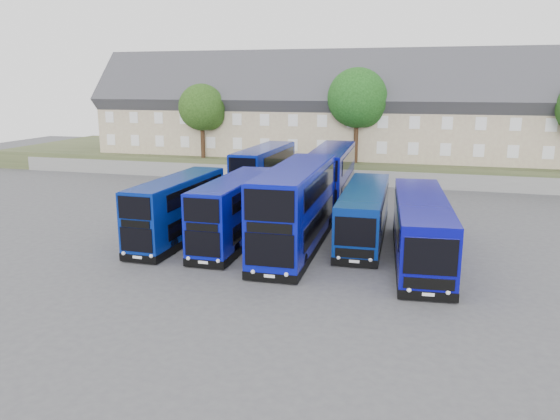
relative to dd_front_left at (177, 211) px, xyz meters
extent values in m
plane|color=#47474C|center=(6.00, -2.01, -1.92)|extent=(120.00, 120.00, 0.00)
cube|color=slate|center=(6.00, 21.99, -1.17)|extent=(70.00, 0.40, 1.50)
cube|color=#404C2B|center=(6.00, 31.99, -0.92)|extent=(80.00, 20.00, 2.00)
cube|color=tan|center=(-18.00, 27.99, 3.08)|extent=(6.00, 8.00, 6.00)
cube|color=#333237|center=(-18.00, 27.99, 6.08)|extent=(6.00, 10.40, 10.40)
cube|color=brown|center=(-16.50, 27.99, 9.92)|extent=(0.60, 0.90, 1.40)
cube|color=tan|center=(-12.00, 27.99, 3.08)|extent=(6.00, 8.00, 6.00)
cube|color=#333237|center=(-12.00, 27.99, 6.08)|extent=(6.00, 10.40, 10.40)
cube|color=brown|center=(-10.50, 27.99, 9.92)|extent=(0.60, 0.90, 1.40)
cube|color=tan|center=(-6.00, 27.99, 3.08)|extent=(6.00, 8.00, 6.00)
cube|color=#333237|center=(-6.00, 27.99, 6.08)|extent=(6.00, 10.40, 10.40)
cube|color=brown|center=(-4.50, 27.99, 9.92)|extent=(0.60, 0.90, 1.40)
cube|color=tan|center=(0.00, 27.99, 3.08)|extent=(6.00, 8.00, 6.00)
cube|color=#333237|center=(0.00, 27.99, 6.08)|extent=(6.00, 10.40, 10.40)
cube|color=brown|center=(1.50, 27.99, 9.92)|extent=(0.60, 0.90, 1.40)
cube|color=tan|center=(6.00, 27.99, 3.08)|extent=(6.00, 8.00, 6.00)
cube|color=#333237|center=(6.00, 27.99, 6.08)|extent=(6.00, 10.40, 10.40)
cube|color=brown|center=(7.50, 27.99, 9.92)|extent=(0.60, 0.90, 1.40)
cube|color=tan|center=(12.00, 27.99, 3.08)|extent=(6.00, 8.00, 6.00)
cube|color=#333237|center=(12.00, 27.99, 6.08)|extent=(6.00, 10.40, 10.40)
cube|color=brown|center=(13.50, 27.99, 9.92)|extent=(0.60, 0.90, 1.40)
cube|color=tan|center=(18.00, 27.99, 3.08)|extent=(6.00, 8.00, 6.00)
cube|color=#333237|center=(18.00, 27.99, 6.08)|extent=(6.00, 10.40, 10.40)
cube|color=brown|center=(19.50, 27.99, 9.92)|extent=(0.60, 0.90, 1.40)
cube|color=tan|center=(24.00, 27.99, 3.08)|extent=(6.00, 8.00, 6.00)
cube|color=#333237|center=(24.00, 27.99, 6.08)|extent=(6.00, 10.40, 10.40)
cube|color=brown|center=(25.50, 27.99, 9.92)|extent=(0.60, 0.90, 1.40)
cube|color=navy|center=(0.00, 0.03, 0.21)|extent=(2.44, 9.85, 3.57)
cube|color=black|center=(0.00, 0.03, -1.62)|extent=(2.49, 9.89, 0.45)
cube|color=black|center=(-0.11, -4.90, -0.54)|extent=(1.93, 0.10, 1.34)
cube|color=black|center=(-0.11, -4.90, 1.24)|extent=(1.93, 0.10, 1.25)
cylinder|color=black|center=(-1.02, -2.65, -1.42)|extent=(0.32, 1.01, 1.00)
cube|color=#08119E|center=(3.67, 0.27, 0.26)|extent=(2.34, 10.04, 3.66)
cube|color=black|center=(3.67, 0.27, -1.62)|extent=(2.38, 10.08, 0.45)
cube|color=black|center=(3.70, -4.77, -0.51)|extent=(1.98, 0.07, 1.37)
cube|color=black|center=(3.70, -4.77, 1.31)|extent=(1.98, 0.07, 1.28)
cylinder|color=black|center=(2.70, -2.54, -1.42)|extent=(0.31, 1.00, 1.00)
cube|color=#080F9E|center=(7.56, 0.28, 0.71)|extent=(3.06, 12.32, 4.56)
cube|color=black|center=(7.56, 0.28, -1.62)|extent=(3.10, 12.36, 0.45)
cube|color=black|center=(7.70, -5.88, -0.19)|extent=(2.49, 0.11, 1.67)
cube|color=black|center=(7.70, -5.88, 2.04)|extent=(2.49, 0.11, 1.56)
cylinder|color=black|center=(6.40, -3.68, -1.42)|extent=(0.32, 1.01, 1.00)
cube|color=navy|center=(1.50, 13.87, 0.42)|extent=(2.68, 10.89, 3.99)
cube|color=black|center=(1.50, 13.87, -1.62)|extent=(2.72, 10.93, 0.45)
cube|color=black|center=(1.39, 8.42, -0.39)|extent=(2.16, 0.10, 1.48)
cube|color=black|center=(1.39, 8.42, 1.58)|extent=(2.16, 0.10, 1.38)
cylinder|color=black|center=(0.35, 10.67, -1.42)|extent=(0.32, 1.01, 1.00)
cube|color=#060979|center=(7.52, 12.54, 0.57)|extent=(3.14, 11.69, 4.28)
cube|color=black|center=(7.52, 12.54, -1.62)|extent=(3.18, 11.73, 0.45)
cube|color=black|center=(7.77, 6.72, -0.29)|extent=(2.33, 0.16, 1.58)
cube|color=black|center=(7.77, 6.72, 1.82)|extent=(2.33, 0.16, 1.47)
cylinder|color=black|center=(6.51, 8.90, -1.42)|extent=(0.34, 1.01, 1.00)
cube|color=navy|center=(11.23, 3.45, -0.12)|extent=(2.86, 11.93, 2.91)
cube|color=black|center=(11.23, 3.45, -1.62)|extent=(2.90, 11.97, 0.45)
cube|color=black|center=(11.43, -2.51, 0.10)|extent=(2.17, 0.13, 1.58)
cylinder|color=black|center=(10.27, -0.31, -1.42)|extent=(0.33, 1.01, 1.00)
cube|color=#070892|center=(14.75, 0.07, 0.00)|extent=(3.68, 12.91, 3.15)
cube|color=black|center=(14.75, 0.07, -1.62)|extent=(3.72, 12.95, 0.45)
cube|color=black|center=(15.27, -6.31, 0.25)|extent=(2.35, 0.25, 1.70)
cylinder|color=black|center=(13.92, -4.18, -1.42)|extent=(0.38, 1.02, 1.00)
cylinder|color=#382314|center=(-8.00, 22.99, 1.95)|extent=(0.44, 0.44, 3.75)
sphere|color=#1A350E|center=(-8.00, 22.99, 5.33)|extent=(4.80, 4.80, 4.80)
sphere|color=#1A350E|center=(-7.40, 23.39, 4.58)|extent=(3.30, 3.30, 3.30)
cylinder|color=#382314|center=(8.00, 23.49, 2.33)|extent=(0.44, 0.44, 4.50)
sphere|color=#13380F|center=(8.00, 23.49, 6.38)|extent=(5.76, 5.76, 5.76)
sphere|color=#13380F|center=(8.60, 23.89, 5.48)|extent=(3.96, 3.96, 3.96)
camera|label=1|loc=(14.85, -30.26, 7.74)|focal=35.00mm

